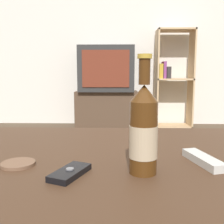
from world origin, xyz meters
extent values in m
cube|color=silver|center=(0.00, 3.02, 1.30)|extent=(8.00, 0.05, 2.60)
cube|color=#422B1C|center=(0.00, 0.00, 0.45)|extent=(1.08, 0.86, 0.04)
cylinder|color=#382417|center=(0.48, 0.37, 0.22)|extent=(0.07, 0.07, 0.43)
cube|color=#4C3828|center=(-0.12, 2.77, 0.24)|extent=(0.80, 0.37, 0.48)
cube|color=#2D2D2D|center=(-0.12, 2.77, 0.76)|extent=(0.70, 0.47, 0.57)
cube|color=maroon|center=(-0.12, 2.53, 0.76)|extent=(0.57, 0.01, 0.45)
cube|color=tan|center=(0.54, 2.81, 0.63)|extent=(0.02, 0.30, 1.27)
cube|color=tan|center=(0.99, 2.81, 0.63)|extent=(0.02, 0.30, 1.27)
cube|color=tan|center=(0.77, 2.81, 0.01)|extent=(0.47, 0.30, 0.02)
cube|color=tan|center=(0.77, 2.81, 0.63)|extent=(0.47, 0.30, 0.02)
cube|color=tan|center=(0.77, 2.81, 1.26)|extent=(0.47, 0.30, 0.02)
cube|color=#B7932D|center=(0.58, 2.81, 0.74)|extent=(0.05, 0.21, 0.19)
cube|color=#7F3875|center=(0.63, 2.81, 0.75)|extent=(0.04, 0.21, 0.22)
cube|color=#2D2828|center=(0.69, 2.81, 0.72)|extent=(0.05, 0.21, 0.15)
cylinder|color=#47280F|center=(0.10, -0.08, 0.56)|extent=(0.06, 0.06, 0.17)
cylinder|color=tan|center=(0.10, -0.08, 0.55)|extent=(0.07, 0.07, 0.08)
cone|color=#47280F|center=(0.10, -0.08, 0.66)|extent=(0.06, 0.06, 0.04)
cylinder|color=#47280F|center=(0.10, -0.08, 0.71)|extent=(0.03, 0.03, 0.06)
cylinder|color=#B79333|center=(0.10, -0.08, 0.74)|extent=(0.03, 0.03, 0.01)
cube|color=black|center=(-0.07, -0.10, 0.48)|extent=(0.09, 0.12, 0.01)
cylinder|color=slate|center=(-0.07, -0.10, 0.49)|extent=(0.02, 0.02, 0.00)
cube|color=beige|center=(0.26, -0.02, 0.48)|extent=(0.08, 0.15, 0.02)
cylinder|color=brown|center=(-0.21, -0.04, 0.48)|extent=(0.09, 0.09, 0.01)
camera|label=1|loc=(0.04, -0.67, 0.70)|focal=42.00mm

